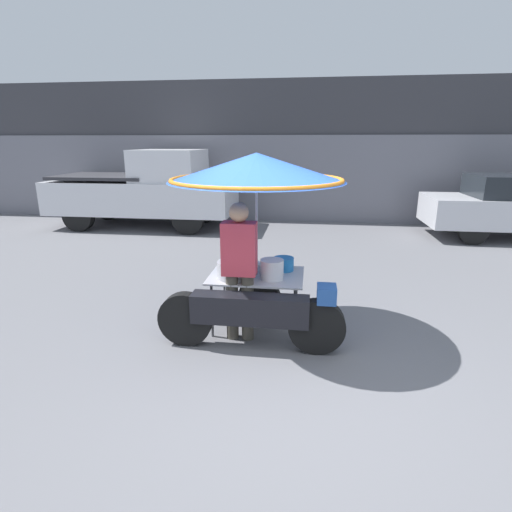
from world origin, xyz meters
The scene contains 5 objects.
ground_plane centered at (0.00, 0.00, 0.00)m, with size 36.00×36.00×0.00m, color slate.
shopfront_building centered at (0.00, 9.13, 1.92)m, with size 28.00×2.06×3.86m.
vendor_motorcycle_cart centered at (-0.46, 1.08, 1.66)m, with size 2.08×2.01×2.11m.
vendor_person centered at (-0.61, 0.81, 0.90)m, with size 0.38×0.22×1.60m.
pickup_truck centered at (-4.13, 6.81, 0.98)m, with size 4.84×1.87×2.03m.
Camera 1 is at (0.14, -3.39, 2.23)m, focal length 28.00 mm.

